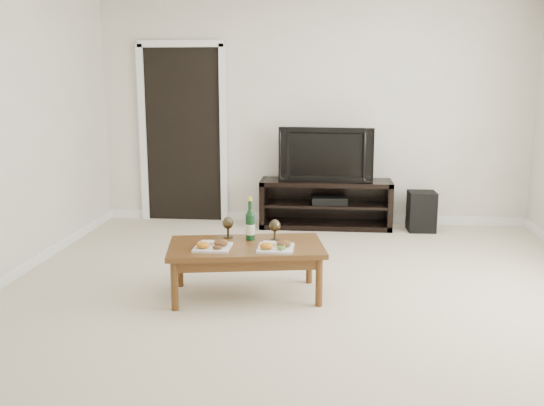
{
  "coord_description": "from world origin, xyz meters",
  "views": [
    {
      "loc": [
        0.18,
        -4.38,
        1.7
      ],
      "look_at": [
        -0.27,
        0.43,
        0.7
      ],
      "focal_mm": 40.0,
      "sensor_mm": 36.0,
      "label": 1
    }
  ],
  "objects_px": {
    "television": "(327,154)",
    "coffee_table": "(246,270)",
    "media_console": "(326,204)",
    "subwoofer": "(421,211)"
  },
  "relations": [
    {
      "from": "television",
      "to": "coffee_table",
      "type": "bearing_deg",
      "value": -100.09
    },
    {
      "from": "media_console",
      "to": "subwoofer",
      "type": "xyz_separation_m",
      "value": [
        1.08,
        -0.08,
        -0.05
      ]
    },
    {
      "from": "subwoofer",
      "to": "coffee_table",
      "type": "height_order",
      "value": "subwoofer"
    },
    {
      "from": "media_console",
      "to": "coffee_table",
      "type": "relative_size",
      "value": 1.25
    },
    {
      "from": "television",
      "to": "coffee_table",
      "type": "distance_m",
      "value": 2.5
    },
    {
      "from": "coffee_table",
      "to": "subwoofer",
      "type": "bearing_deg",
      "value": 53.22
    },
    {
      "from": "subwoofer",
      "to": "coffee_table",
      "type": "relative_size",
      "value": 0.37
    },
    {
      "from": "television",
      "to": "subwoofer",
      "type": "height_order",
      "value": "television"
    },
    {
      "from": "media_console",
      "to": "subwoofer",
      "type": "distance_m",
      "value": 1.08
    },
    {
      "from": "media_console",
      "to": "coffee_table",
      "type": "distance_m",
      "value": 2.42
    }
  ]
}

